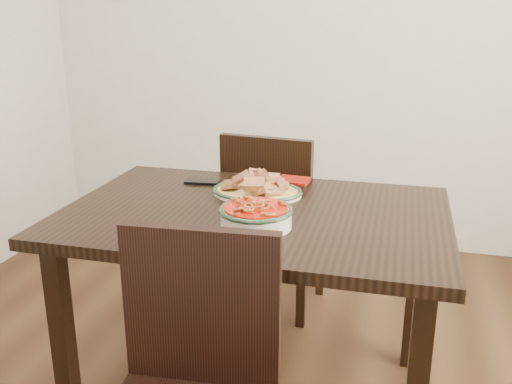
% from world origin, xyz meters
% --- Properties ---
extents(wall_back, '(3.50, 0.10, 2.60)m').
position_xyz_m(wall_back, '(0.00, 1.75, 1.30)').
color(wall_back, beige).
rests_on(wall_back, ground).
extents(dining_table, '(1.31, 0.88, 0.75)m').
position_xyz_m(dining_table, '(-0.02, 0.13, 0.66)').
color(dining_table, black).
rests_on(dining_table, ground).
extents(chair_far, '(0.47, 0.47, 0.89)m').
position_xyz_m(chair_far, '(-0.09, 0.77, 0.50)').
color(chair_far, black).
rests_on(chair_far, ground).
extents(fish_plate, '(0.33, 0.26, 0.11)m').
position_xyz_m(fish_plate, '(-0.05, 0.30, 0.79)').
color(fish_plate, white).
rests_on(fish_plate, dining_table).
extents(noodle_bowl, '(0.24, 0.24, 0.08)m').
position_xyz_m(noodle_bowl, '(0.03, -0.02, 0.79)').
color(noodle_bowl, beige).
rests_on(noodle_bowl, dining_table).
extents(smartphone, '(0.14, 0.08, 0.01)m').
position_xyz_m(smartphone, '(-0.30, 0.40, 0.76)').
color(smartphone, black).
rests_on(smartphone, dining_table).
extents(napkin, '(0.13, 0.12, 0.01)m').
position_xyz_m(napkin, '(0.05, 0.50, 0.76)').
color(napkin, maroon).
rests_on(napkin, dining_table).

